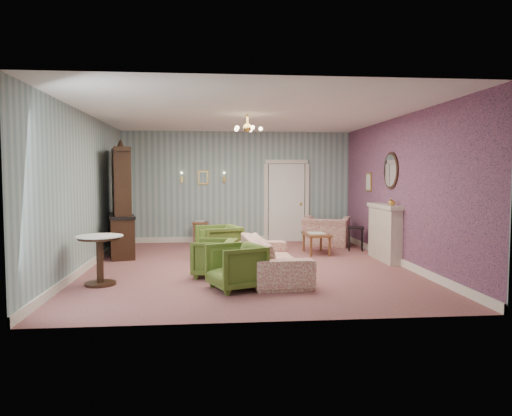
{
  "coord_description": "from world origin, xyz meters",
  "views": [
    {
      "loc": [
        -0.69,
        -9.02,
        1.73
      ],
      "look_at": [
        0.2,
        0.4,
        1.1
      ],
      "focal_mm": 33.36,
      "sensor_mm": 36.0,
      "label": 1
    }
  ],
  "objects": [
    {
      "name": "gilt_mirror_back",
      "position": [
        -0.9,
        3.46,
        1.7
      ],
      "size": [
        0.28,
        0.06,
        0.36
      ],
      "primitive_type": null,
      "color": "gold",
      "rests_on": "wall_back"
    },
    {
      "name": "olive_chair_b",
      "position": [
        -0.64,
        -0.85,
        0.36
      ],
      "size": [
        0.78,
        0.82,
        0.72
      ],
      "primitive_type": "imported",
      "rotation": [
        0.0,
        0.0,
        -1.78
      ],
      "color": "#526C25",
      "rests_on": "floor"
    },
    {
      "name": "floor",
      "position": [
        0.0,
        0.0,
        0.0
      ],
      "size": [
        7.0,
        7.0,
        0.0
      ],
      "primitive_type": "plane",
      "color": "#945956",
      "rests_on": "ground"
    },
    {
      "name": "fireplace",
      "position": [
        2.86,
        0.4,
        0.58
      ],
      "size": [
        0.3,
        1.4,
        1.16
      ],
      "primitive_type": null,
      "color": "beige",
      "rests_on": "floor"
    },
    {
      "name": "olive_chair_c",
      "position": [
        -0.54,
        0.6,
        0.41
      ],
      "size": [
        0.95,
        0.98,
        0.82
      ],
      "primitive_type": "imported",
      "rotation": [
        0.0,
        0.0,
        -1.26
      ],
      "color": "#526C25",
      "rests_on": "floor"
    },
    {
      "name": "chandelier",
      "position": [
        0.0,
        0.0,
        2.63
      ],
      "size": [
        0.56,
        0.56,
        0.36
      ],
      "primitive_type": null,
      "color": "gold",
      "rests_on": "ceiling"
    },
    {
      "name": "wall_right",
      "position": [
        3.0,
        0.0,
        1.45
      ],
      "size": [
        0.0,
        7.0,
        7.0
      ],
      "primitive_type": "plane",
      "rotation": [
        1.57,
        0.0,
        -1.57
      ],
      "color": "gray",
      "rests_on": "ground"
    },
    {
      "name": "ceiling",
      "position": [
        0.0,
        0.0,
        2.9
      ],
      "size": [
        7.0,
        7.0,
        0.0
      ],
      "primitive_type": "plane",
      "rotation": [
        3.14,
        0.0,
        0.0
      ],
      "color": "white",
      "rests_on": "ground"
    },
    {
      "name": "sofa_chintz",
      "position": [
        0.36,
        -0.96,
        0.45
      ],
      "size": [
        0.81,
        2.35,
        0.91
      ],
      "primitive_type": "imported",
      "rotation": [
        0.0,
        0.0,
        1.63
      ],
      "color": "#A74443",
      "rests_on": "floor"
    },
    {
      "name": "olive_chair_a",
      "position": [
        -0.32,
        -1.84,
        0.39
      ],
      "size": [
        0.93,
        0.95,
        0.77
      ],
      "primitive_type": "imported",
      "rotation": [
        0.0,
        0.0,
        -1.19
      ],
      "color": "#526C25",
      "rests_on": "floor"
    },
    {
      "name": "pedestal_table",
      "position": [
        -2.46,
        -1.34,
        0.4
      ],
      "size": [
        0.76,
        0.76,
        0.8
      ],
      "primitive_type": null,
      "rotation": [
        0.0,
        0.0,
        0.04
      ],
      "color": "black",
      "rests_on": "floor"
    },
    {
      "name": "wall_right_floral",
      "position": [
        2.98,
        0.0,
        1.45
      ],
      "size": [
        0.0,
        7.0,
        7.0
      ],
      "primitive_type": "plane",
      "rotation": [
        1.57,
        0.0,
        -1.57
      ],
      "color": "#BD5E74",
      "rests_on": "ground"
    },
    {
      "name": "wingback_chair",
      "position": [
        2.16,
        2.52,
        0.48
      ],
      "size": [
        1.29,
        1.07,
        0.97
      ],
      "primitive_type": "imported",
      "rotation": [
        0.0,
        0.0,
        2.77
      ],
      "color": "#A74443",
      "rests_on": "floor"
    },
    {
      "name": "mantel_vase",
      "position": [
        2.84,
        0.0,
        1.23
      ],
      "size": [
        0.15,
        0.15,
        0.15
      ],
      "primitive_type": "imported",
      "color": "gold",
      "rests_on": "fireplace"
    },
    {
      "name": "wall_left",
      "position": [
        -3.0,
        0.0,
        1.45
      ],
      "size": [
        0.0,
        7.0,
        7.0
      ],
      "primitive_type": "plane",
      "rotation": [
        1.57,
        0.0,
        1.57
      ],
      "color": "gray",
      "rests_on": "ground"
    },
    {
      "name": "oval_mirror",
      "position": [
        2.96,
        0.4,
        1.85
      ],
      "size": [
        0.04,
        0.76,
        0.84
      ],
      "primitive_type": null,
      "color": "white",
      "rests_on": "wall_right"
    },
    {
      "name": "sconce_right",
      "position": [
        -0.35,
        3.44,
        1.7
      ],
      "size": [
        0.16,
        0.12,
        0.3
      ],
      "primitive_type": null,
      "color": "gold",
      "rests_on": "wall_back"
    },
    {
      "name": "coffee_table",
      "position": [
        1.64,
        1.35,
        0.23
      ],
      "size": [
        0.52,
        0.92,
        0.47
      ],
      "primitive_type": null,
      "rotation": [
        0.0,
        0.0,
        0.01
      ],
      "color": "brown",
      "rests_on": "floor"
    },
    {
      "name": "side_table_black",
      "position": [
        2.65,
        1.69,
        0.28
      ],
      "size": [
        0.46,
        0.46,
        0.56
      ],
      "primitive_type": null,
      "rotation": [
        0.0,
        0.0,
        -0.26
      ],
      "color": "black",
      "rests_on": "floor"
    },
    {
      "name": "nesting_table",
      "position": [
        -0.97,
        3.15,
        0.31
      ],
      "size": [
        0.42,
        0.51,
        0.62
      ],
      "primitive_type": null,
      "rotation": [
        0.0,
        0.0,
        -0.1
      ],
      "color": "brown",
      "rests_on": "floor"
    },
    {
      "name": "wall_back",
      "position": [
        0.0,
        3.5,
        1.45
      ],
      "size": [
        6.0,
        0.0,
        6.0
      ],
      "primitive_type": "plane",
      "rotation": [
        1.57,
        0.0,
        0.0
      ],
      "color": "gray",
      "rests_on": "ground"
    },
    {
      "name": "framed_print",
      "position": [
        2.97,
        1.75,
        1.6
      ],
      "size": [
        0.04,
        0.34,
        0.42
      ],
      "primitive_type": null,
      "color": "gold",
      "rests_on": "wall_right"
    },
    {
      "name": "sconce_left",
      "position": [
        -1.45,
        3.44,
        1.7
      ],
      "size": [
        0.16,
        0.12,
        0.3
      ],
      "primitive_type": null,
      "color": "gold",
      "rests_on": "wall_back"
    },
    {
      "name": "burgundy_cushion",
      "position": [
        2.11,
        2.37,
        0.48
      ],
      "size": [
        0.41,
        0.28,
        0.39
      ],
      "primitive_type": "cube",
      "rotation": [
        0.17,
        0.0,
        -0.35
      ],
      "color": "maroon",
      "rests_on": "wingback_chair"
    },
    {
      "name": "wall_front",
      "position": [
        0.0,
        -3.5,
        1.45
      ],
      "size": [
        6.0,
        0.0,
        6.0
      ],
      "primitive_type": "plane",
      "rotation": [
        -1.57,
        0.0,
        0.0
      ],
      "color": "gray",
      "rests_on": "ground"
    },
    {
      "name": "door",
      "position": [
        1.3,
        3.46,
        1.08
      ],
      "size": [
        1.12,
        0.12,
        2.16
      ],
      "primitive_type": null,
      "color": "white",
      "rests_on": "floor"
    },
    {
      "name": "dresser",
      "position": [
        -2.65,
        1.49,
        1.24
      ],
      "size": [
        0.85,
        1.57,
        2.48
      ],
      "primitive_type": null,
      "rotation": [
        0.0,
        0.0,
        0.24
      ],
      "color": "black",
      "rests_on": "floor"
    }
  ]
}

